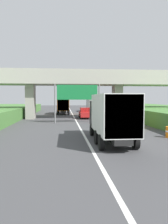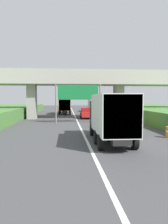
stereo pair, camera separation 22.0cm
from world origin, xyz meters
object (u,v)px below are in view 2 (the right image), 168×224
object	(u,v)px
overhead_highway_sign	(78,95)
car_red	(86,113)
truck_orange	(65,105)
car_yellow	(127,120)
truck_black	(110,115)
truck_silver	(94,104)

from	to	relation	value
overhead_highway_sign	car_red	world-z (taller)	overhead_highway_sign
truck_orange	car_yellow	size ratio (longest dim) A/B	1.78
overhead_highway_sign	car_red	size ratio (longest dim) A/B	1.43
truck_black	truck_silver	xyz separation A→B (m)	(3.48, 35.90, 0.00)
truck_black	car_red	distance (m)	18.34
overhead_highway_sign	truck_black	bearing A→B (deg)	-82.35
overhead_highway_sign	truck_silver	distance (m)	24.36
truck_black	truck_orange	xyz separation A→B (m)	(-3.50, 28.39, 0.00)
car_red	car_yellow	world-z (taller)	same
car_yellow	car_red	bearing A→B (deg)	107.39
overhead_highway_sign	truck_black	distance (m)	12.38
truck_black	car_yellow	xyz separation A→B (m)	(3.41, 7.50, -1.08)
overhead_highway_sign	car_yellow	bearing A→B (deg)	-42.72
overhead_highway_sign	truck_silver	xyz separation A→B (m)	(5.11, 23.75, -1.73)
truck_silver	car_yellow	size ratio (longest dim) A/B	1.78
truck_silver	car_yellow	distance (m)	28.43
overhead_highway_sign	car_yellow	size ratio (longest dim) A/B	1.43
truck_silver	truck_orange	world-z (taller)	same
car_red	car_yellow	xyz separation A→B (m)	(3.39, -10.81, 0.00)
car_yellow	truck_black	bearing A→B (deg)	-114.44
overhead_highway_sign	truck_silver	size ratio (longest dim) A/B	0.81
truck_silver	truck_black	bearing A→B (deg)	-95.54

